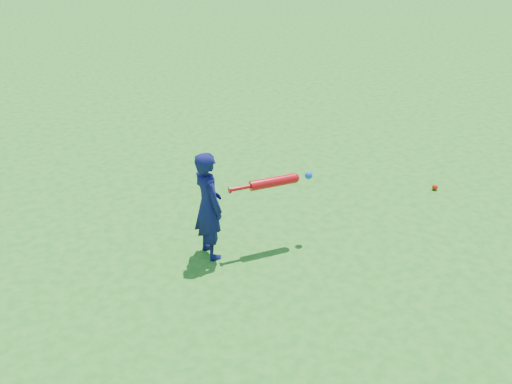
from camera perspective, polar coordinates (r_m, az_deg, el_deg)
The scene contains 4 objects.
ground at distance 5.76m, azimuth -0.94°, elevation -6.68°, with size 80.00×80.00×0.00m, color #22741B.
child at distance 5.55m, azimuth -4.79°, elevation -1.35°, with size 0.41×0.27×1.12m, color #0F114A.
ground_ball_red at distance 7.36m, azimuth 17.46°, elevation 0.46°, with size 0.07×0.07×0.07m, color red.
bat_swing at distance 5.65m, azimuth 2.07°, elevation 1.07°, with size 0.90×0.14×0.10m.
Camera 1 is at (-1.34, -4.55, 3.26)m, focal length 40.00 mm.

